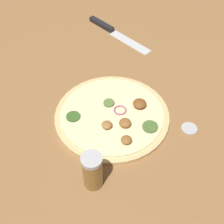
% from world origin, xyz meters
% --- Properties ---
extents(ground_plane, '(3.00, 3.00, 0.00)m').
position_xyz_m(ground_plane, '(0.00, 0.00, 0.00)').
color(ground_plane, olive).
extents(pizza, '(0.33, 0.33, 0.04)m').
position_xyz_m(pizza, '(0.00, -0.00, 0.01)').
color(pizza, '#D6B77A').
rests_on(pizza, ground_plane).
extents(knife, '(0.04, 0.31, 0.02)m').
position_xyz_m(knife, '(0.32, 0.32, 0.01)').
color(knife, silver).
rests_on(knife, ground_plane).
extents(spice_jar, '(0.05, 0.05, 0.11)m').
position_xyz_m(spice_jar, '(-0.19, -0.12, 0.05)').
color(spice_jar, olive).
rests_on(spice_jar, ground_plane).
extents(loose_cap, '(0.05, 0.05, 0.01)m').
position_xyz_m(loose_cap, '(0.12, -0.19, 0.00)').
color(loose_cap, '#B2B2B7').
rests_on(loose_cap, ground_plane).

